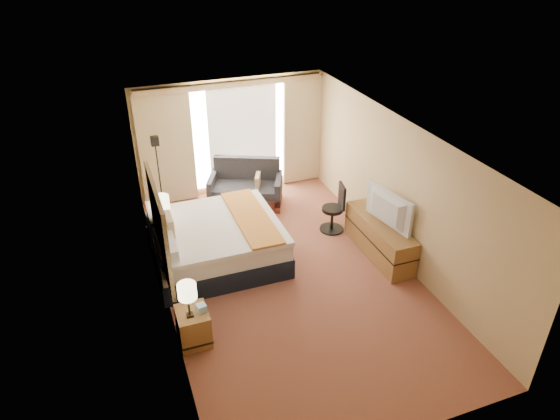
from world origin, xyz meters
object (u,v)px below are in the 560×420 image
object	(u,v)px
bed	(216,242)
lamp_left	(187,292)
media_dresser	(379,238)
floor_lamp	(157,160)
nightstand_left	(193,326)
nightstand_right	(166,239)
loveseat	(246,189)
television	(384,209)
lamp_right	(161,204)
desk_chair	(335,210)

from	to	relation	value
bed	lamp_left	xyz separation A→B (m)	(-0.85, -1.97, 0.58)
media_dresser	floor_lamp	bearing A→B (deg)	139.78
nightstand_left	nightstand_right	world-z (taller)	same
media_dresser	bed	bearing A→B (deg)	163.62
nightstand_right	loveseat	distance (m)	2.37
lamp_left	television	bearing A→B (deg)	15.33
floor_lamp	lamp_left	xyz separation A→B (m)	(-0.21, -4.11, -0.23)
nightstand_left	television	bearing A→B (deg)	14.42
nightstand_right	lamp_right	world-z (taller)	lamp_right
nightstand_right	television	xyz separation A→B (m)	(3.65, -1.56, 0.75)
lamp_left	nightstand_left	bearing A→B (deg)	60.95
media_dresser	bed	xyz separation A→B (m)	(-2.89, 0.85, 0.05)
floor_lamp	desk_chair	world-z (taller)	floor_lamp
nightstand_left	desk_chair	world-z (taller)	desk_chair
nightstand_right	desk_chair	world-z (taller)	desk_chair
loveseat	desk_chair	distance (m)	2.17
media_dresser	desk_chair	xyz separation A→B (m)	(-0.40, 1.07, 0.09)
media_dresser	loveseat	xyz separation A→B (m)	(-1.74, 2.78, -0.03)
lamp_left	lamp_right	distance (m)	2.54
floor_lamp	loveseat	bearing A→B (deg)	-6.75
nightstand_left	television	xyz separation A→B (m)	(3.65, 0.94, 0.75)
desk_chair	television	bearing A→B (deg)	-62.27
media_dresser	loveseat	bearing A→B (deg)	122.04
loveseat	lamp_left	size ratio (longest dim) A/B	3.15
desk_chair	nightstand_left	bearing A→B (deg)	-135.92
floor_lamp	desk_chair	bearing A→B (deg)	-31.45
media_dresser	lamp_left	world-z (taller)	lamp_left
floor_lamp	television	xyz separation A→B (m)	(3.48, -3.10, -0.19)
lamp_left	television	xyz separation A→B (m)	(3.69, 1.01, 0.04)
floor_lamp	television	size ratio (longest dim) A/B	1.51
nightstand_right	loveseat	bearing A→B (deg)	34.06
nightstand_left	lamp_left	world-z (taller)	lamp_left
lamp_left	nightstand_right	bearing A→B (deg)	89.10
nightstand_right	lamp_right	size ratio (longest dim) A/B	0.86
desk_chair	television	xyz separation A→B (m)	(0.35, -1.18, 0.58)
loveseat	desk_chair	bearing A→B (deg)	-27.96
media_dresser	floor_lamp	size ratio (longest dim) A/B	1.05
loveseat	lamp_left	world-z (taller)	lamp_left
nightstand_left	television	distance (m)	3.84
lamp_left	television	distance (m)	3.83
nightstand_left	desk_chair	bearing A→B (deg)	32.69
media_dresser	loveseat	world-z (taller)	loveseat
nightstand_left	television	world-z (taller)	television
media_dresser	desk_chair	distance (m)	1.14
media_dresser	floor_lamp	distance (m)	4.71
floor_lamp	lamp_right	distance (m)	1.59
floor_lamp	lamp_right	bearing A→B (deg)	-96.43
loveseat	nightstand_right	bearing A→B (deg)	-122.07
nightstand_left	lamp_right	world-z (taller)	lamp_right
nightstand_left	floor_lamp	world-z (taller)	floor_lamp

